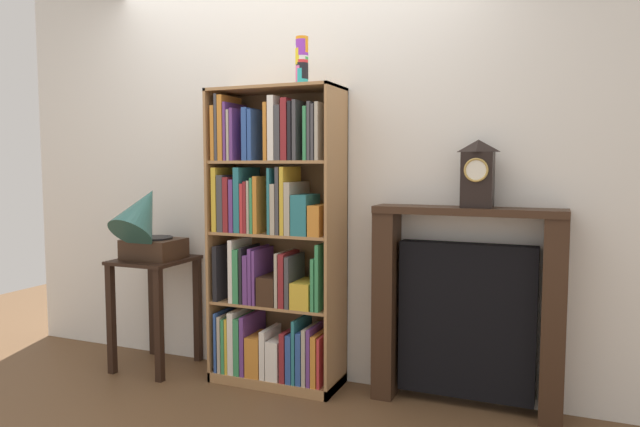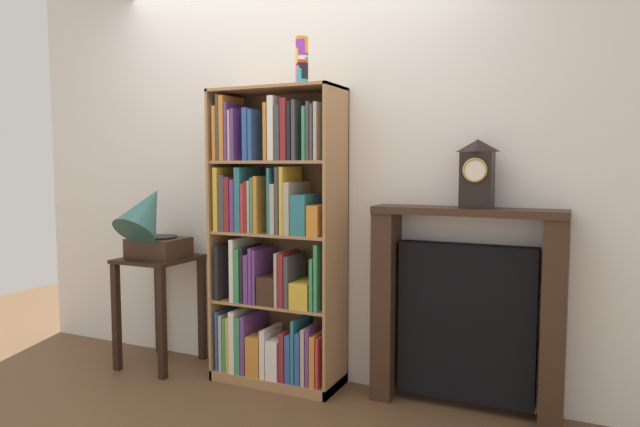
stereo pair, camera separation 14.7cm
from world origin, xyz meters
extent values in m
cube|color=brown|center=(0.00, 0.00, -0.01)|extent=(7.47, 6.40, 0.02)
cube|color=silver|center=(0.13, 0.31, 1.30)|extent=(4.47, 0.08, 2.60)
cube|color=#A87A4C|center=(-0.39, 0.10, 0.90)|extent=(0.02, 0.35, 1.80)
cube|color=#A87A4C|center=(0.39, 0.10, 0.90)|extent=(0.02, 0.35, 1.80)
cube|color=brown|center=(0.00, 0.26, 0.90)|extent=(0.80, 0.01, 1.80)
cube|color=#A87A4C|center=(0.00, 0.10, 1.79)|extent=(0.80, 0.35, 0.02)
cube|color=#A87A4C|center=(0.00, 0.10, 0.03)|extent=(0.80, 0.35, 0.06)
cube|color=#2D519E|center=(-0.35, 0.06, 0.25)|extent=(0.02, 0.26, 0.37)
cube|color=#B2A893|center=(-0.32, 0.07, 0.24)|extent=(0.02, 0.27, 0.35)
cube|color=#388E56|center=(-0.30, 0.06, 0.23)|extent=(0.02, 0.25, 0.34)
cube|color=gold|center=(-0.27, 0.07, 0.23)|extent=(0.02, 0.28, 0.35)
cube|color=white|center=(-0.24, 0.07, 0.25)|extent=(0.04, 0.28, 0.39)
cube|color=#388E56|center=(-0.20, 0.08, 0.24)|extent=(0.04, 0.30, 0.35)
cube|color=#663884|center=(-0.16, 0.08, 0.24)|extent=(0.03, 0.29, 0.37)
cube|color=orange|center=(-0.09, 0.04, 0.18)|extent=(0.09, 0.22, 0.25)
cube|color=white|center=(-0.02, 0.05, 0.21)|extent=(0.03, 0.23, 0.29)
cube|color=white|center=(0.04, 0.04, 0.18)|extent=(0.08, 0.22, 0.24)
cube|color=maroon|center=(0.11, 0.07, 0.21)|extent=(0.03, 0.27, 0.30)
cube|color=#2D519E|center=(0.15, 0.06, 0.20)|extent=(0.03, 0.26, 0.29)
cube|color=teal|center=(0.18, 0.07, 0.25)|extent=(0.02, 0.27, 0.38)
cube|color=#2D519E|center=(0.21, 0.06, 0.22)|extent=(0.03, 0.25, 0.31)
cube|color=#B2A893|center=(0.25, 0.05, 0.23)|extent=(0.02, 0.23, 0.33)
cube|color=#663884|center=(0.28, 0.05, 0.23)|extent=(0.02, 0.24, 0.34)
cube|color=orange|center=(0.31, 0.07, 0.21)|extent=(0.03, 0.28, 0.30)
cube|color=#C63338|center=(0.34, 0.06, 0.21)|extent=(0.02, 0.25, 0.30)
cube|color=#A87A4C|center=(0.00, 0.10, 0.50)|extent=(0.76, 0.33, 0.02)
cube|color=black|center=(-0.34, 0.05, 0.68)|extent=(0.03, 0.24, 0.34)
cube|color=white|center=(-0.23, 0.06, 0.70)|extent=(0.03, 0.25, 0.38)
cube|color=#388E56|center=(-0.20, 0.06, 0.67)|extent=(0.04, 0.25, 0.33)
cube|color=black|center=(-0.16, 0.05, 0.68)|extent=(0.02, 0.24, 0.34)
cube|color=#663884|center=(-0.13, 0.08, 0.66)|extent=(0.03, 0.30, 0.30)
cube|color=#663884|center=(-0.10, 0.06, 0.68)|extent=(0.02, 0.25, 0.34)
cube|color=#663884|center=(-0.08, 0.06, 0.67)|extent=(0.02, 0.25, 0.33)
cube|color=#382316|center=(0.00, 0.05, 0.60)|extent=(0.12, 0.24, 0.17)
cube|color=#B2A893|center=(0.07, 0.06, 0.67)|extent=(0.02, 0.26, 0.32)
cube|color=maroon|center=(0.11, 0.05, 0.67)|extent=(0.03, 0.23, 0.32)
cube|color=#424247|center=(0.14, 0.05, 0.66)|extent=(0.03, 0.24, 0.30)
cube|color=gold|center=(0.22, 0.05, 0.59)|extent=(0.12, 0.23, 0.16)
cube|color=#388E56|center=(0.30, 0.07, 0.66)|extent=(0.02, 0.27, 0.30)
cube|color=#388E56|center=(0.33, 0.07, 0.70)|extent=(0.02, 0.28, 0.38)
cube|color=#A87A4C|center=(0.00, 0.10, 0.93)|extent=(0.76, 0.33, 0.02)
cube|color=gold|center=(-0.34, 0.06, 1.13)|extent=(0.03, 0.25, 0.39)
cube|color=#424247|center=(-0.30, 0.08, 1.11)|extent=(0.04, 0.30, 0.34)
cube|color=maroon|center=(-0.26, 0.05, 1.11)|extent=(0.03, 0.23, 0.33)
cube|color=#663884|center=(-0.22, 0.08, 1.10)|extent=(0.03, 0.29, 0.32)
cube|color=teal|center=(-0.19, 0.07, 1.13)|extent=(0.04, 0.27, 0.39)
cube|color=#C63338|center=(-0.15, 0.07, 1.09)|extent=(0.02, 0.28, 0.29)
cube|color=maroon|center=(-0.13, 0.06, 1.09)|extent=(0.02, 0.26, 0.31)
cube|color=#B2A893|center=(-0.11, 0.08, 1.10)|extent=(0.02, 0.29, 0.31)
cube|color=#388E56|center=(-0.09, 0.05, 1.10)|extent=(0.02, 0.24, 0.33)
cube|color=orange|center=(-0.06, 0.07, 1.11)|extent=(0.03, 0.27, 0.34)
cube|color=teal|center=(0.03, 0.05, 1.13)|extent=(0.02, 0.23, 0.39)
cube|color=#B2A893|center=(0.05, 0.07, 1.09)|extent=(0.03, 0.27, 0.30)
cube|color=#424247|center=(0.08, 0.07, 1.14)|extent=(0.02, 0.27, 0.39)
cube|color=gold|center=(0.11, 0.06, 1.14)|extent=(0.02, 0.25, 0.39)
cube|color=#B2A893|center=(0.15, 0.08, 1.09)|extent=(0.04, 0.30, 0.31)
cube|color=teal|center=(0.22, 0.04, 1.06)|extent=(0.10, 0.22, 0.23)
cube|color=orange|center=(0.31, 0.06, 1.03)|extent=(0.07, 0.26, 0.18)
cube|color=#A87A4C|center=(0.00, 0.10, 1.36)|extent=(0.76, 0.33, 0.02)
cube|color=orange|center=(-0.35, 0.05, 1.54)|extent=(0.02, 0.24, 0.33)
cube|color=#424247|center=(-0.32, 0.05, 1.57)|extent=(0.02, 0.24, 0.40)
cube|color=orange|center=(-0.29, 0.05, 1.57)|extent=(0.03, 0.24, 0.39)
cube|color=#663884|center=(-0.26, 0.07, 1.54)|extent=(0.02, 0.27, 0.35)
cube|color=#B2A893|center=(-0.24, 0.05, 1.52)|extent=(0.02, 0.23, 0.30)
cube|color=#663884|center=(-0.22, 0.05, 1.53)|extent=(0.02, 0.24, 0.31)
cube|color=#2D519E|center=(-0.13, 0.06, 1.53)|extent=(0.03, 0.26, 0.31)
cube|color=#2D519E|center=(-0.09, 0.07, 1.52)|extent=(0.03, 0.27, 0.30)
cube|color=orange|center=(0.01, 0.07, 1.54)|extent=(0.02, 0.28, 0.33)
cube|color=white|center=(0.05, 0.08, 1.56)|extent=(0.04, 0.30, 0.37)
cube|color=#424247|center=(0.09, 0.05, 1.53)|extent=(0.03, 0.23, 0.31)
cube|color=maroon|center=(0.13, 0.08, 1.55)|extent=(0.04, 0.29, 0.35)
cube|color=black|center=(0.16, 0.08, 1.54)|extent=(0.02, 0.30, 0.33)
cube|color=#424247|center=(0.19, 0.08, 1.54)|extent=(0.02, 0.29, 0.34)
cube|color=#388E56|center=(0.26, 0.07, 1.52)|extent=(0.02, 0.27, 0.30)
cube|color=#424247|center=(0.28, 0.06, 1.53)|extent=(0.02, 0.26, 0.33)
cube|color=#424247|center=(0.30, 0.08, 1.53)|extent=(0.02, 0.30, 0.31)
cube|color=#B2A893|center=(0.33, 0.07, 1.53)|extent=(0.02, 0.28, 0.32)
cylinder|color=#28B2B7|center=(0.20, 0.04, 1.85)|extent=(0.07, 0.07, 0.09)
cylinder|color=pink|center=(0.20, 0.04, 1.86)|extent=(0.07, 0.07, 0.09)
cylinder|color=black|center=(0.20, 0.04, 1.88)|extent=(0.07, 0.07, 0.09)
cylinder|color=red|center=(0.20, 0.04, 1.90)|extent=(0.07, 0.07, 0.09)
cylinder|color=green|center=(0.20, 0.05, 1.91)|extent=(0.07, 0.07, 0.09)
cylinder|color=white|center=(0.20, 0.05, 1.93)|extent=(0.07, 0.07, 0.09)
cylinder|color=white|center=(0.20, 0.04, 1.95)|extent=(0.07, 0.07, 0.09)
cylinder|color=yellow|center=(0.19, 0.04, 1.96)|extent=(0.07, 0.07, 0.09)
cylinder|color=white|center=(0.19, 0.05, 1.98)|extent=(0.07, 0.07, 0.09)
cylinder|color=blue|center=(0.20, 0.05, 2.00)|extent=(0.07, 0.07, 0.09)
cylinder|color=purple|center=(0.20, 0.04, 2.01)|extent=(0.07, 0.07, 0.09)
cylinder|color=orange|center=(0.20, 0.04, 2.03)|extent=(0.07, 0.07, 0.09)
cube|color=black|center=(-0.87, 0.03, 0.72)|extent=(0.44, 0.48, 0.02)
cube|color=black|center=(-1.06, -0.18, 0.35)|extent=(0.04, 0.04, 0.71)
cube|color=black|center=(-0.68, -0.18, 0.35)|extent=(0.04, 0.04, 0.71)
cube|color=black|center=(-1.06, 0.24, 0.35)|extent=(0.04, 0.04, 0.71)
cube|color=black|center=(-0.68, 0.24, 0.35)|extent=(0.04, 0.04, 0.71)
cube|color=#382316|center=(-0.87, 0.03, 0.80)|extent=(0.35, 0.29, 0.13)
cylinder|color=black|center=(-0.87, 0.03, 0.87)|extent=(0.24, 0.24, 0.01)
cylinder|color=#2D605B|center=(-0.87, -0.01, 0.89)|extent=(0.03, 0.03, 0.06)
cone|color=#2D605B|center=(-0.87, -0.08, 1.05)|extent=(0.29, 0.45, 0.45)
cube|color=#382316|center=(1.13, 0.16, 1.10)|extent=(1.02, 0.22, 0.04)
cube|color=#382316|center=(0.68, 0.16, 0.54)|extent=(0.12, 0.20, 1.08)
cube|color=#382316|center=(1.58, 0.16, 0.54)|extent=(0.12, 0.20, 1.08)
cube|color=black|center=(1.13, 0.19, 0.48)|extent=(0.74, 0.11, 0.86)
cube|color=black|center=(1.18, 0.16, 1.27)|extent=(0.16, 0.14, 0.30)
pyramid|color=black|center=(1.18, 0.16, 1.45)|extent=(0.16, 0.14, 0.07)
cylinder|color=silver|center=(1.18, 0.09, 1.32)|extent=(0.11, 0.01, 0.11)
torus|color=#B79347|center=(1.18, 0.08, 1.32)|extent=(0.13, 0.01, 0.13)
camera|label=1|loc=(1.56, -3.00, 1.35)|focal=32.12mm
camera|label=2|loc=(1.70, -2.94, 1.35)|focal=32.12mm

